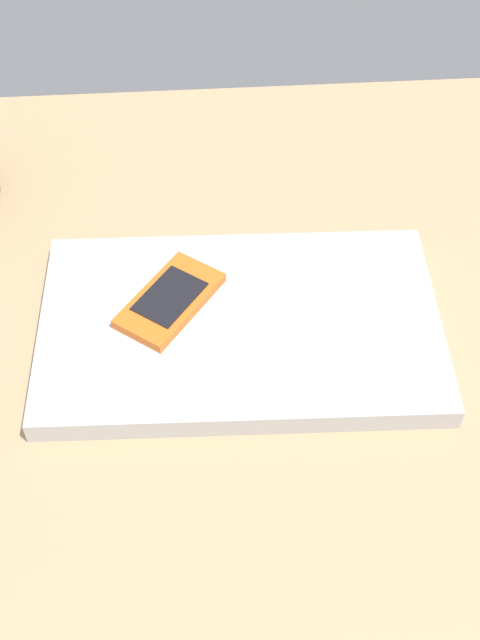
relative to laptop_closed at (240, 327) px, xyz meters
The scene contains 3 objects.
desk_surface 8.39cm from the laptop_closed, 13.07° to the right, with size 120.00×80.00×3.00cm, color tan.
laptop_closed is the anchor object (origin of this frame).
cell_phone_on_laptop 6.65cm from the laptop_closed, 160.29° to the left, with size 10.26×11.23×1.07cm.
Camera 1 is at (-10.99, -44.09, 59.51)cm, focal length 45.59 mm.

